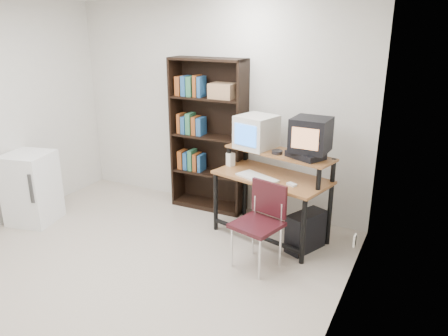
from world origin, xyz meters
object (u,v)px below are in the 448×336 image
at_px(computer_desk, 273,179).
at_px(pc_tower, 306,231).
at_px(bookshelf, 209,134).
at_px(mini_fridge, 31,188).
at_px(crt_monitor, 256,132).
at_px(crt_tv, 311,135).
at_px(school_chair, 261,216).

relative_size(computer_desk, pc_tower, 3.03).
xyz_separation_m(computer_desk, bookshelf, (-1.03, 0.44, 0.29)).
relative_size(pc_tower, mini_fridge, 0.52).
height_order(crt_monitor, pc_tower, crt_monitor).
relative_size(crt_monitor, crt_tv, 1.23).
bearing_deg(mini_fridge, pc_tower, 1.41).
distance_m(computer_desk, pc_tower, 0.66).
xyz_separation_m(computer_desk, pc_tower, (0.44, -0.13, -0.48)).
xyz_separation_m(crt_monitor, school_chair, (0.40, -0.78, -0.63)).
distance_m(computer_desk, crt_monitor, 0.57).
bearing_deg(crt_monitor, bookshelf, 175.14).
xyz_separation_m(pc_tower, school_chair, (-0.32, -0.49, 0.31)).
bearing_deg(computer_desk, crt_tv, 21.35).
bearing_deg(pc_tower, computer_desk, -172.17).
relative_size(crt_monitor, bookshelf, 0.25).
bearing_deg(computer_desk, pc_tower, -1.91).
distance_m(crt_monitor, bookshelf, 0.82).
distance_m(computer_desk, bookshelf, 1.16).
bearing_deg(school_chair, bookshelf, 152.35).
relative_size(crt_monitor, pc_tower, 1.06).
height_order(bookshelf, mini_fridge, bookshelf).
xyz_separation_m(crt_monitor, mini_fridge, (-2.46, -1.10, -0.72)).
distance_m(school_chair, bookshelf, 1.62).
height_order(school_chair, bookshelf, bookshelf).
relative_size(crt_tv, pc_tower, 0.86).
relative_size(school_chair, bookshelf, 0.44).
bearing_deg(crt_tv, mini_fridge, -160.42).
bearing_deg(mini_fridge, school_chair, -6.51).
bearing_deg(school_chair, mini_fridge, -158.86).
bearing_deg(crt_monitor, school_chair, -48.32).
bearing_deg(crt_tv, bookshelf, 166.73).
bearing_deg(school_chair, computer_desk, 115.71).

